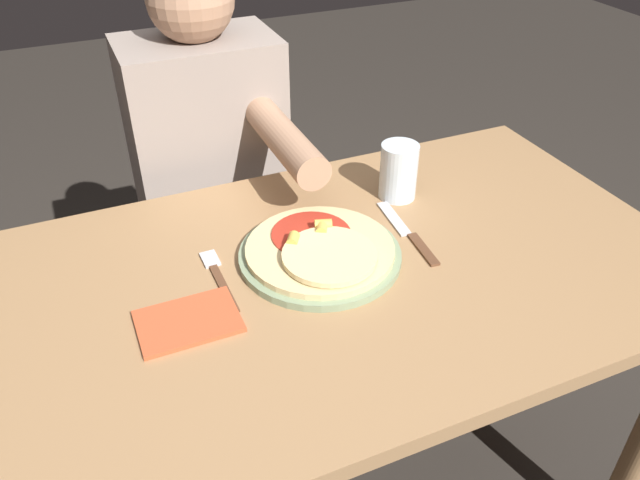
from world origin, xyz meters
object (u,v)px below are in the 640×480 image
Objects in this scene: dining_table at (335,320)px; drinking_glass at (399,171)px; pizza at (321,249)px; knife at (408,233)px; plate at (320,255)px; person_diner at (212,174)px; fork at (218,276)px.

dining_table is 10.92× the size of drinking_glass.
pizza is 0.18m from knife.
dining_table is at bearing -72.80° from plate.
dining_table is 0.21m from knife.
knife is at bearing 0.98° from plate.
knife is 0.15m from drinking_glass.
pizza is at bearing -148.80° from drinking_glass.
pizza reaches higher than dining_table.
knife is (0.18, 0.00, -0.00)m from plate.
dining_table is at bearing -81.82° from person_diner.
person_diner is (0.12, 0.49, -0.08)m from fork.
person_diner is at bearing 97.43° from plate.
fork is 0.79× the size of knife.
drinking_glass is at bearing 69.62° from knife.
drinking_glass is at bearing 38.58° from dining_table.
person_diner is (-0.08, 0.55, 0.04)m from dining_table.
pizza is 0.18m from fork.
pizza is 0.27m from drinking_glass.
pizza is 1.51× the size of fork.
dining_table is 0.33m from drinking_glass.
fork is 0.36m from knife.
dining_table is 0.56m from person_diner.
pizza is (0.00, -0.01, 0.02)m from plate.
knife is at bearing -110.38° from drinking_glass.
dining_table is 0.13m from plate.
plate is 0.18m from fork.
knife is (0.17, 0.04, 0.12)m from dining_table.
knife is (0.18, 0.01, -0.02)m from pizza.
fork is 1.52× the size of drinking_glass.
drinking_glass is at bearing 15.23° from fork.
pizza is 2.29× the size of drinking_glass.
knife is (0.36, -0.02, -0.00)m from fork.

